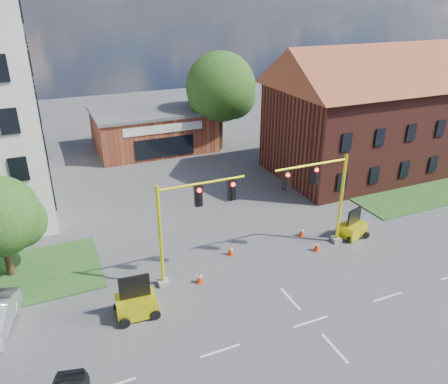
{
  "coord_description": "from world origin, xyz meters",
  "views": [
    {
      "loc": [
        -11.0,
        -14.26,
        15.19
      ],
      "look_at": [
        -0.49,
        10.0,
        3.17
      ],
      "focal_mm": 35.0,
      "sensor_mm": 36.0,
      "label": 1
    }
  ],
  "objects_px": {
    "signal_mast_west": "(189,219)",
    "pickup_white": "(337,175)",
    "trailer_west": "(136,304)",
    "signal_mast_east": "(321,193)",
    "trailer_east": "(353,228)"
  },
  "relations": [
    {
      "from": "signal_mast_west",
      "to": "pickup_white",
      "type": "height_order",
      "value": "signal_mast_west"
    },
    {
      "from": "signal_mast_west",
      "to": "trailer_west",
      "type": "relative_size",
      "value": 2.7
    },
    {
      "from": "signal_mast_east",
      "to": "trailer_east",
      "type": "height_order",
      "value": "signal_mast_east"
    },
    {
      "from": "trailer_west",
      "to": "signal_mast_east",
      "type": "bearing_deg",
      "value": 13.38
    },
    {
      "from": "signal_mast_east",
      "to": "trailer_east",
      "type": "xyz_separation_m",
      "value": [
        3.07,
        0.16,
        -3.29
      ]
    },
    {
      "from": "trailer_west",
      "to": "pickup_white",
      "type": "distance_m",
      "value": 22.48
    },
    {
      "from": "trailer_east",
      "to": "pickup_white",
      "type": "relative_size",
      "value": 0.35
    },
    {
      "from": "trailer_west",
      "to": "trailer_east",
      "type": "bearing_deg",
      "value": 12.18
    },
    {
      "from": "trailer_west",
      "to": "pickup_white",
      "type": "height_order",
      "value": "trailer_west"
    },
    {
      "from": "signal_mast_east",
      "to": "signal_mast_west",
      "type": "bearing_deg",
      "value": 180.0
    },
    {
      "from": "signal_mast_east",
      "to": "trailer_east",
      "type": "distance_m",
      "value": 4.5
    },
    {
      "from": "pickup_white",
      "to": "trailer_west",
      "type": "bearing_deg",
      "value": 100.12
    },
    {
      "from": "signal_mast_east",
      "to": "trailer_east",
      "type": "relative_size",
      "value": 3.04
    },
    {
      "from": "signal_mast_west",
      "to": "pickup_white",
      "type": "distance_m",
      "value": 18.62
    },
    {
      "from": "signal_mast_west",
      "to": "signal_mast_east",
      "type": "distance_m",
      "value": 8.71
    }
  ]
}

